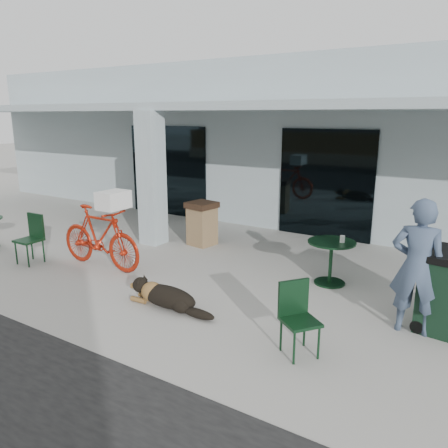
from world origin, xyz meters
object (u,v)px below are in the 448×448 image
Objects in this scene: dog at (167,296)px; person at (417,267)px; cafe_chair_near at (29,240)px; bicycle at (100,237)px; trash_receptacle at (202,224)px; cafe_table_far at (331,263)px; cafe_chair_far_a at (300,321)px.

person reaches higher than dog.
bicycle is at bearing 21.71° from cafe_chair_near.
person is (5.85, 0.44, 0.34)m from bicycle.
dog is 1.21× the size of trash_receptacle.
bicycle is 2.54m from trash_receptacle.
cafe_chair_near is (-3.83, 0.18, 0.31)m from dog.
cafe_chair_near is 3.79m from trash_receptacle.
cafe_chair_far_a reaches higher than cafe_table_far.
cafe_chair_far_a is (0.48, -2.61, 0.08)m from cafe_table_far.
dog is 3.57m from trash_receptacle.
person is at bearing 0.08° from cafe_chair_far_a.
dog is at bearing 122.65° from cafe_chair_far_a.
trash_receptacle is (-3.42, 0.80, 0.11)m from cafe_table_far.
bicycle reaches higher than trash_receptacle.
cafe_table_far is at bearing -13.17° from trash_receptacle.
cafe_chair_near is at bearing 124.06° from cafe_chair_far_a.
person reaches higher than bicycle.
bicycle is 2.44× the size of cafe_table_far.
trash_receptacle is (-5.01, 1.96, -0.46)m from person.
trash_receptacle is (-1.55, 3.20, 0.31)m from dog.
person is at bearing 6.50° from cafe_chair_near.
cafe_chair_near is 6.11m from cafe_table_far.
bicycle is at bearing 115.59° from cafe_chair_far_a.
cafe_chair_far_a is at bearing -79.51° from cafe_table_far.
bicycle is 2.20× the size of cafe_chair_far_a.
dog is 3.84m from cafe_chair_near.
trash_receptacle reaches higher than cafe_table_far.
cafe_table_far is 0.44× the size of person.
cafe_table_far is at bearing 49.98° from dog.
bicycle is at bearing -159.39° from cafe_table_far.
trash_receptacle is at bearing 51.22° from cafe_chair_near.
cafe_chair_far_a is at bearing -5.37° from cafe_chair_near.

